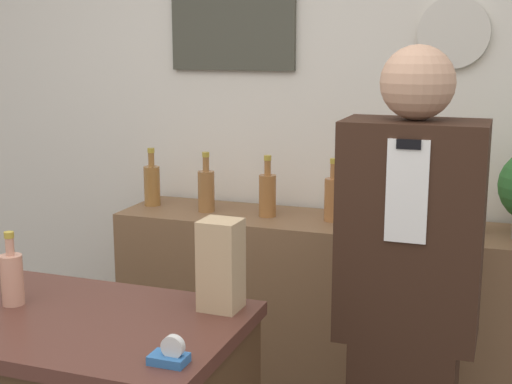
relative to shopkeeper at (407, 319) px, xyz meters
name	(u,v)px	position (x,y,z in m)	size (l,w,h in m)	color
back_wall	(300,125)	(-0.64, 0.95, 0.50)	(5.20, 0.09, 2.70)	silver
back_shelf	(333,331)	(-0.40, 0.68, -0.37)	(1.91, 0.42, 0.98)	brown
shopkeeper	(407,319)	(0.00, 0.00, 0.00)	(0.43, 0.27, 1.72)	#331E14
paper_bag	(221,265)	(-0.47, -0.41, 0.25)	(0.11, 0.11, 0.26)	tan
tape_dispenser	(170,355)	(-0.45, -0.78, 0.14)	(0.09, 0.06, 0.07)	#2D66A8
counter_bottle_4	(12,277)	(-1.05, -0.58, 0.20)	(0.06, 0.06, 0.22)	tan
shelf_bottle_0	(152,184)	(-1.27, 0.69, 0.23)	(0.07, 0.07, 0.27)	olive
shelf_bottle_1	(206,189)	(-0.99, 0.66, 0.23)	(0.07, 0.07, 0.27)	#966436
shelf_bottle_2	(267,194)	(-0.70, 0.67, 0.23)	(0.07, 0.07, 0.27)	#9E6534
shelf_bottle_3	(333,198)	(-0.41, 0.68, 0.23)	(0.07, 0.07, 0.27)	#A36838
shelf_bottle_4	(402,203)	(-0.13, 0.68, 0.23)	(0.07, 0.07, 0.27)	#A26432
shelf_bottle_5	(475,208)	(0.16, 0.69, 0.23)	(0.07, 0.07, 0.27)	#A16C36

